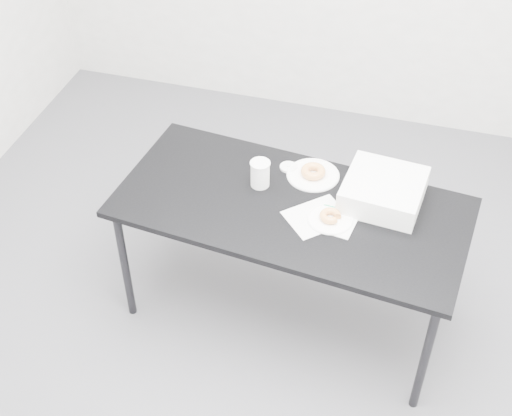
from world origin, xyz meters
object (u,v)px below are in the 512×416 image
(pen, at_px, (336,208))
(bakery_box, at_px, (384,190))
(plate_near, at_px, (330,219))
(donut_far, at_px, (313,171))
(donut_near, at_px, (330,216))
(coffee_cup, at_px, (260,174))
(scorecard, at_px, (317,217))
(table, at_px, (291,214))
(plate_far, at_px, (313,175))

(pen, height_order, bakery_box, bakery_box)
(plate_near, relative_size, donut_far, 1.75)
(donut_near, bearing_deg, pen, 83.42)
(pen, xyz_separation_m, coffee_cup, (-0.36, 0.07, 0.06))
(scorecard, height_order, plate_near, plate_near)
(table, height_order, donut_far, donut_far)
(coffee_cup, bearing_deg, bakery_box, 4.79)
(plate_far, relative_size, bakery_box, 0.72)
(plate_near, bearing_deg, plate_far, 116.46)
(table, xyz_separation_m, plate_far, (0.05, 0.23, 0.06))
(plate_near, bearing_deg, scorecard, 176.19)
(plate_far, bearing_deg, donut_far, 0.00)
(plate_near, xyz_separation_m, donut_far, (-0.14, 0.27, 0.02))
(scorecard, distance_m, plate_far, 0.28)
(plate_near, xyz_separation_m, plate_far, (-0.14, 0.27, -0.00))
(donut_far, relative_size, bakery_box, 0.34)
(plate_near, xyz_separation_m, donut_near, (0.00, 0.00, 0.02))
(plate_far, bearing_deg, coffee_cup, -149.24)
(scorecard, bearing_deg, donut_far, 152.24)
(plate_near, relative_size, coffee_cup, 1.55)
(pen, height_order, coffee_cup, coffee_cup)
(table, distance_m, plate_near, 0.20)
(plate_near, distance_m, plate_far, 0.31)
(table, distance_m, coffee_cup, 0.23)
(table, height_order, scorecard, scorecard)
(donut_near, xyz_separation_m, plate_far, (-0.14, 0.27, -0.02))
(scorecard, relative_size, coffee_cup, 1.98)
(table, height_order, plate_near, plate_near)
(bakery_box, bearing_deg, scorecard, -138.32)
(plate_near, xyz_separation_m, bakery_box, (0.20, 0.19, 0.05))
(plate_near, distance_m, coffee_cup, 0.39)
(table, relative_size, bakery_box, 4.80)
(plate_near, xyz_separation_m, coffee_cup, (-0.36, 0.14, 0.06))
(donut_near, distance_m, coffee_cup, 0.39)
(table, distance_m, donut_near, 0.20)
(donut_near, bearing_deg, coffee_cup, 157.85)
(coffee_cup, bearing_deg, donut_far, 30.76)
(table, bearing_deg, plate_far, 84.49)
(pen, relative_size, coffee_cup, 0.92)
(coffee_cup, bearing_deg, pen, -10.50)
(table, relative_size, coffee_cup, 12.55)
(table, xyz_separation_m, scorecard, (0.12, -0.04, 0.05))
(plate_near, height_order, donut_near, donut_near)
(bakery_box, bearing_deg, pen, -143.29)
(bakery_box, bearing_deg, donut_near, -130.36)
(coffee_cup, relative_size, bakery_box, 0.38)
(scorecard, height_order, bakery_box, bakery_box)
(donut_far, xyz_separation_m, bakery_box, (0.33, -0.08, 0.03))
(pen, bearing_deg, donut_near, -93.32)
(donut_near, xyz_separation_m, bakery_box, (0.20, 0.19, 0.03))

